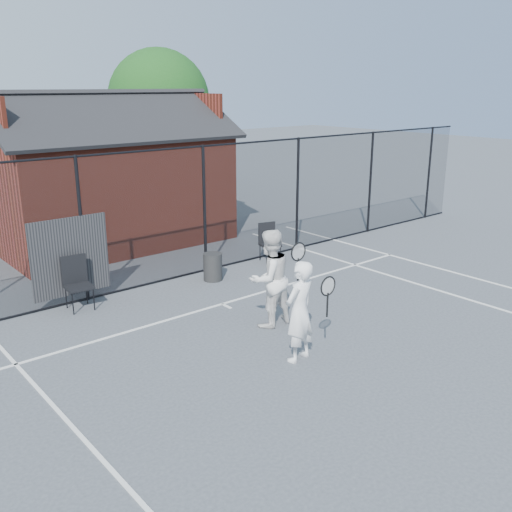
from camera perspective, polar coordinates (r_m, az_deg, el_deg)
ground at (r=9.66m, az=7.39°, el=-9.85°), size 80.00×80.00×0.00m
court_lines at (r=8.93m, az=13.74°, el=-12.56°), size 11.02×18.00×0.01m
fence at (r=12.73m, az=-10.00°, el=3.54°), size 22.04×3.00×3.00m
clubhouse at (r=16.56m, az=-14.61°, el=6.85°), size 6.50×4.36×4.19m
tree_right at (r=23.55m, az=-9.67°, el=15.09°), size 3.97×3.97×5.70m
player_front at (r=9.14m, az=4.38°, el=-5.54°), size 0.78×0.61×1.68m
player_back at (r=10.41m, az=1.36°, el=-2.25°), size 0.99×0.73×1.83m
chair_left at (r=11.80m, az=-17.31°, el=-2.73°), size 0.54×0.56×1.05m
chair_right at (r=14.35m, az=1.42°, el=1.29°), size 0.56×0.57×0.95m
waste_bin at (r=13.05m, az=-4.34°, el=-1.09°), size 0.45×0.45×0.63m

